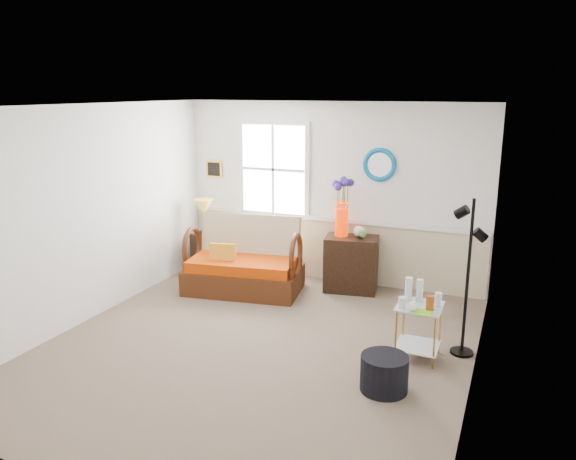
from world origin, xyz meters
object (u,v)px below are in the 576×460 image
at_px(loveseat, 243,256).
at_px(cabinet, 351,264).
at_px(lamp_stand, 206,252).
at_px(ottoman, 384,373).
at_px(side_table, 418,332).
at_px(floor_lamp, 468,279).

distance_m(loveseat, cabinet, 1.51).
bearing_deg(lamp_stand, loveseat, -30.33).
bearing_deg(ottoman, side_table, 78.03).
distance_m(cabinet, side_table, 2.11).
distance_m(loveseat, ottoman, 3.11).
relative_size(side_table, ottoman, 1.29).
bearing_deg(floor_lamp, lamp_stand, 174.10).
bearing_deg(lamp_stand, cabinet, 1.55).
bearing_deg(lamp_stand, floor_lamp, -18.89).
distance_m(loveseat, floor_lamp, 3.17).
bearing_deg(side_table, lamp_stand, 155.21).
bearing_deg(cabinet, lamp_stand, 172.21).
height_order(loveseat, ottoman, loveseat).
bearing_deg(lamp_stand, side_table, -24.79).
distance_m(lamp_stand, floor_lamp, 4.24).
bearing_deg(ottoman, floor_lamp, 60.91).
relative_size(lamp_stand, ottoman, 1.36).
relative_size(cabinet, ottoman, 1.71).
bearing_deg(floor_lamp, side_table, -134.00).
xyz_separation_m(lamp_stand, floor_lamp, (3.98, -1.36, 0.54)).
relative_size(loveseat, lamp_stand, 2.56).
height_order(cabinet, side_table, cabinet).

